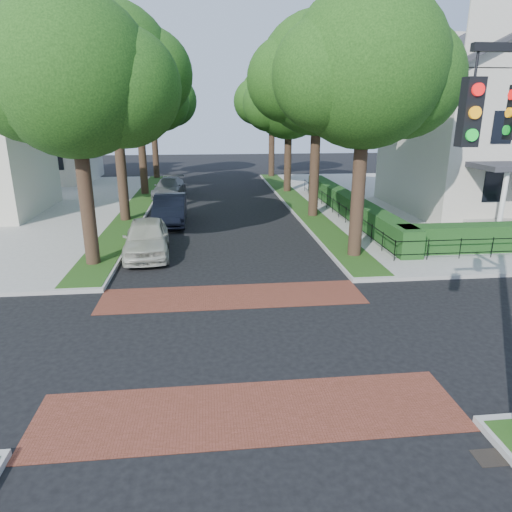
# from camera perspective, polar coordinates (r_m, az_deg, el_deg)

# --- Properties ---
(ground) EXTENTS (120.00, 120.00, 0.00)m
(ground) POSITION_cam_1_polar(r_m,az_deg,el_deg) (12.90, -2.09, -10.50)
(ground) COLOR black
(ground) RESTS_ON ground
(sidewalk_ne) EXTENTS (30.00, 30.00, 0.15)m
(sidewalk_ne) POSITION_cam_1_polar(r_m,az_deg,el_deg) (36.98, 27.38, 6.23)
(sidewalk_ne) COLOR gray
(sidewalk_ne) RESTS_ON ground
(crosswalk_far) EXTENTS (9.00, 2.20, 0.01)m
(crosswalk_far) POSITION_cam_1_polar(r_m,az_deg,el_deg) (15.79, -2.93, -5.05)
(crosswalk_far) COLOR brown
(crosswalk_far) RESTS_ON ground
(crosswalk_near) EXTENTS (9.00, 2.20, 0.01)m
(crosswalk_near) POSITION_cam_1_polar(r_m,az_deg,el_deg) (10.19, -0.73, -18.91)
(crosswalk_near) COLOR brown
(crosswalk_near) RESTS_ON ground
(storm_drain) EXTENTS (0.65, 0.45, 0.01)m
(storm_drain) POSITION_cam_1_polar(r_m,az_deg,el_deg) (10.13, 27.44, -21.44)
(storm_drain) COLOR black
(storm_drain) RESTS_ON ground
(grass_strip_ne) EXTENTS (1.60, 29.80, 0.02)m
(grass_strip_ne) POSITION_cam_1_polar(r_m,az_deg,el_deg) (31.63, 5.25, 6.67)
(grass_strip_ne) COLOR #223E11
(grass_strip_ne) RESTS_ON sidewalk_ne
(grass_strip_nw) EXTENTS (1.60, 29.80, 0.02)m
(grass_strip_nw) POSITION_cam_1_polar(r_m,az_deg,el_deg) (31.38, -14.59, 6.09)
(grass_strip_nw) COLOR #223E11
(grass_strip_nw) RESTS_ON sidewalk_nw
(tree_right_near) EXTENTS (7.75, 6.67, 10.66)m
(tree_right_near) POSITION_cam_1_polar(r_m,az_deg,el_deg) (19.72, 13.70, 21.61)
(tree_right_near) COLOR black
(tree_right_near) RESTS_ON sidewalk_ne
(tree_right_mid) EXTENTS (8.25, 7.09, 11.22)m
(tree_right_mid) POSITION_cam_1_polar(r_m,az_deg,el_deg) (27.43, 7.87, 21.38)
(tree_right_mid) COLOR black
(tree_right_mid) RESTS_ON sidewalk_ne
(tree_right_far) EXTENTS (7.25, 6.23, 9.74)m
(tree_right_far) POSITION_cam_1_polar(r_m,az_deg,el_deg) (36.16, 4.24, 18.79)
(tree_right_far) COLOR black
(tree_right_far) RESTS_ON sidewalk_ne
(tree_right_back) EXTENTS (7.50, 6.45, 10.20)m
(tree_right_back) POSITION_cam_1_polar(r_m,az_deg,el_deg) (45.06, 2.12, 19.01)
(tree_right_back) COLOR black
(tree_right_back) RESTS_ON sidewalk_ne
(tree_left_near) EXTENTS (7.50, 6.45, 10.20)m
(tree_left_near) POSITION_cam_1_polar(r_m,az_deg,el_deg) (19.21, -21.44, 19.99)
(tree_left_near) COLOR black
(tree_left_near) RESTS_ON sidewalk_nw
(tree_left_mid) EXTENTS (8.00, 6.88, 11.48)m
(tree_left_mid) POSITION_cam_1_polar(r_m,az_deg,el_deg) (27.11, -17.18, 21.62)
(tree_left_mid) COLOR black
(tree_left_mid) RESTS_ON sidewalk_nw
(tree_left_far) EXTENTS (7.00, 6.02, 9.86)m
(tree_left_far) POSITION_cam_1_polar(r_m,az_deg,el_deg) (35.90, -14.31, 18.68)
(tree_left_far) COLOR black
(tree_left_far) RESTS_ON sidewalk_nw
(tree_left_back) EXTENTS (7.75, 6.66, 10.44)m
(tree_left_back) POSITION_cam_1_polar(r_m,az_deg,el_deg) (44.87, -12.73, 18.81)
(tree_left_back) COLOR black
(tree_left_back) RESTS_ON sidewalk_nw
(hedge_main_road) EXTENTS (1.00, 18.00, 1.20)m
(hedge_main_road) POSITION_cam_1_polar(r_m,az_deg,el_deg) (28.19, 11.53, 6.29)
(hedge_main_road) COLOR #1A3D15
(hedge_main_road) RESTS_ON sidewalk_ne
(fence_main_road) EXTENTS (0.06, 18.00, 0.90)m
(fence_main_road) POSITION_cam_1_polar(r_m,az_deg,el_deg) (27.99, 9.94, 5.99)
(fence_main_road) COLOR black
(fence_main_road) RESTS_ON sidewalk_ne
(house_victorian) EXTENTS (13.00, 13.05, 12.48)m
(house_victorian) POSITION_cam_1_polar(r_m,az_deg,el_deg) (32.83, 28.81, 15.37)
(house_victorian) COLOR beige
(house_victorian) RESTS_ON sidewalk_ne
(house_left_far) EXTENTS (10.00, 9.00, 10.14)m
(house_left_far) POSITION_cam_1_polar(r_m,az_deg,el_deg) (45.81, -25.75, 14.56)
(house_left_far) COLOR beige
(house_left_far) RESTS_ON sidewalk_nw
(parked_car_front) EXTENTS (2.27, 4.87, 1.61)m
(parked_car_front) POSITION_cam_1_polar(r_m,az_deg,el_deg) (20.62, -13.52, 2.25)
(parked_car_front) COLOR beige
(parked_car_front) RESTS_ON ground
(parked_car_middle) EXTENTS (1.81, 5.00, 1.64)m
(parked_car_middle) POSITION_cam_1_polar(r_m,az_deg,el_deg) (26.40, -10.71, 5.75)
(parked_car_middle) COLOR black
(parked_car_middle) RESTS_ON ground
(parked_car_rear) EXTENTS (2.46, 5.04, 1.41)m
(parked_car_rear) POSITION_cam_1_polar(r_m,az_deg,el_deg) (35.04, -10.81, 8.40)
(parked_car_rear) COLOR slate
(parked_car_rear) RESTS_ON ground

